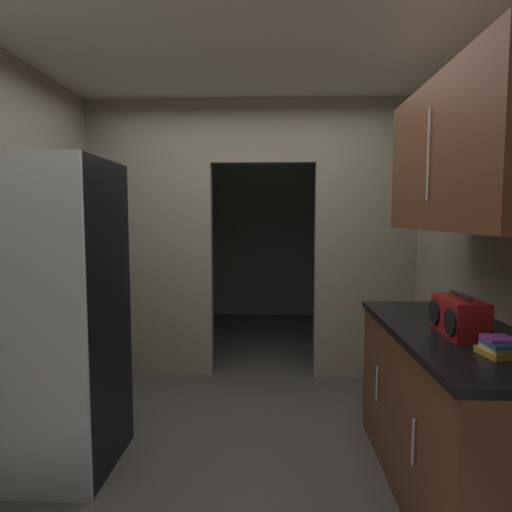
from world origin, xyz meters
name	(u,v)px	position (x,y,z in m)	size (l,w,h in m)	color
ground	(238,462)	(0.00, 0.00, 0.00)	(20.00, 20.00, 0.00)	#47423D
kitchen_overhead_slab	(242,52)	(0.00, 0.46, 2.63)	(3.46, 7.09, 0.06)	silver
kitchen_partition	(247,230)	(-0.04, 1.54, 1.40)	(3.06, 0.12, 2.60)	gray
adjoining_room_shell	(258,233)	(0.00, 3.37, 1.30)	(3.06, 2.74, 2.60)	gray
refrigerator	(50,317)	(-1.12, -0.08, 0.92)	(0.74, 0.74, 1.85)	black
lower_cabinet_run	(454,413)	(1.19, -0.28, 0.46)	(0.67, 1.64, 0.92)	brown
upper_cabinet_counterside	(464,154)	(1.19, -0.28, 1.84)	(0.36, 1.47, 0.78)	brown
boombox	(459,317)	(1.16, -0.37, 1.01)	(0.18, 0.35, 0.22)	maroon
book_stack	(498,347)	(1.19, -0.71, 0.95)	(0.15, 0.17, 0.08)	gold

